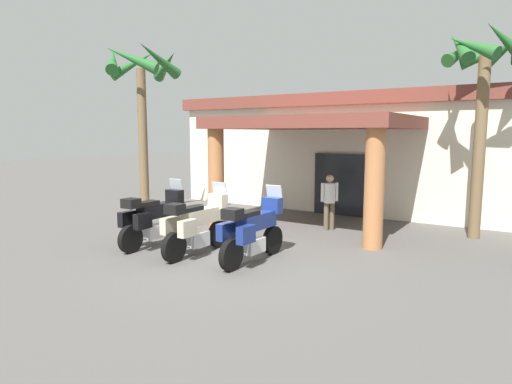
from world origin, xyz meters
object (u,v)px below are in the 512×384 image
motorcycle_cream (197,225)px  palm_tree_roadside (141,84)px  motorcycle_blue (253,231)px  pedestrian (329,198)px  palm_tree_near_portico (484,75)px  motel_building (369,150)px  motorcycle_black (153,218)px

motorcycle_cream → palm_tree_roadside: bearing=62.2°
motorcycle_blue → pedestrian: size_ratio=1.38×
pedestrian → palm_tree_near_portico: (3.68, 1.14, 3.33)m
motel_building → palm_tree_roadside: 9.05m
palm_tree_near_portico → palm_tree_roadside: size_ratio=0.99×
motorcycle_black → palm_tree_near_portico: palm_tree_near_portico is taller
motorcycle_cream → palm_tree_roadside: 5.77m
motorcycle_black → palm_tree_near_portico: (6.62, 5.19, 3.55)m
motorcycle_blue → pedestrian: bearing=0.8°
motorcycle_black → motorcycle_blue: size_ratio=1.00×
motorcycle_cream → palm_tree_near_portico: palm_tree_near_portico is taller
palm_tree_roadside → motel_building: bearing=56.6°
motorcycle_black → motorcycle_cream: same height
motorcycle_black → pedestrian: (2.94, 4.05, 0.22)m
pedestrian → palm_tree_roadside: bearing=-117.7°
pedestrian → palm_tree_roadside: (-5.48, -1.89, 3.36)m
motel_building → palm_tree_near_portico: palm_tree_near_portico is taller
motel_building → motorcycle_blue: (0.52, -9.34, -1.42)m
pedestrian → motorcycle_blue: bearing=-48.6°
palm_tree_roadside → motorcycle_cream: bearing=-29.0°
motel_building → motorcycle_cream: size_ratio=6.26×
motorcycle_blue → palm_tree_roadside: 6.75m
motorcycle_black → motorcycle_cream: bearing=-91.5°
motorcycle_blue → palm_tree_near_portico: (3.80, 5.04, 3.55)m
pedestrian → palm_tree_near_portico: 5.09m
motorcycle_blue → palm_tree_near_portico: palm_tree_near_portico is taller
motorcycle_black → motorcycle_blue: same height
motorcycle_blue → pedestrian: 3.91m
motel_building → palm_tree_near_portico: size_ratio=2.52×
pedestrian → palm_tree_near_portico: palm_tree_near_portico is taller
pedestrian → palm_tree_near_portico: bearing=60.4°
motorcycle_black → palm_tree_near_portico: 9.13m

